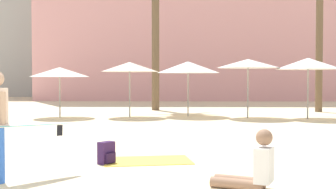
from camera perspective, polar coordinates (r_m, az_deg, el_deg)
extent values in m
cylinder|color=brown|center=(23.73, -1.59, 7.14)|extent=(0.40, 0.40, 7.54)
cylinder|color=brown|center=(23.69, 18.59, 7.84)|extent=(0.35, 0.35, 8.19)
cylinder|color=gray|center=(19.01, 10.06, 0.74)|extent=(0.06, 0.06, 2.46)
cone|color=white|center=(19.02, 10.08, 3.89)|extent=(2.62, 2.62, 0.37)
cylinder|color=gray|center=(19.17, -4.87, 0.61)|extent=(0.06, 0.06, 2.35)
cone|color=beige|center=(19.17, -4.88, 3.51)|extent=(2.42, 2.42, 0.41)
cylinder|color=gray|center=(19.43, -13.52, 0.25)|extent=(0.06, 0.06, 2.12)
cone|color=white|center=(19.43, -13.54, 2.78)|extent=(2.48, 2.48, 0.40)
cylinder|color=gray|center=(19.25, 17.26, 0.75)|extent=(0.06, 0.06, 2.49)
cone|color=white|center=(19.26, 17.29, 3.76)|extent=(2.62, 2.62, 0.46)
cylinder|color=gray|center=(19.66, 2.55, 0.71)|extent=(0.06, 0.06, 2.39)
cone|color=white|center=(19.66, 2.56, 3.47)|extent=(2.75, 2.75, 0.50)
cube|color=#F4CC4C|center=(8.93, -2.62, -8.35)|extent=(1.85, 1.32, 0.01)
cube|color=#351C47|center=(8.67, -7.81, -7.31)|extent=(0.33, 0.35, 0.42)
cube|color=#2A1739|center=(8.59, -7.27, -7.96)|extent=(0.18, 0.20, 0.18)
cylinder|color=#936B51|center=(6.73, 8.62, -11.12)|extent=(0.77, 0.43, 0.16)
cylinder|color=#936B51|center=(6.92, 9.05, -10.77)|extent=(0.77, 0.43, 0.16)
cube|color=white|center=(6.68, 12.04, -8.67)|extent=(0.35, 0.45, 0.51)
sphere|color=#936B51|center=(6.62, 12.07, -5.32)|extent=(0.31, 0.31, 0.24)
cylinder|color=tan|center=(7.22, -20.21, -1.70)|extent=(0.14, 0.14, 0.52)
cube|color=black|center=(7.80, -13.53, -4.42)|extent=(0.08, 0.09, 0.18)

